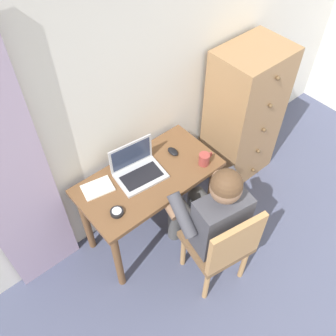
# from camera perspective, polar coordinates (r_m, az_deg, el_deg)

# --- Properties ---
(wall_back) EXTENTS (4.80, 0.05, 2.50)m
(wall_back) POSITION_cam_1_polar(r_m,az_deg,el_deg) (2.75, -0.53, 14.44)
(wall_back) COLOR silver
(wall_back) RESTS_ON ground_plane
(curtain_panel) EXTENTS (0.49, 0.03, 2.15)m
(curtain_panel) POSITION_cam_1_polar(r_m,az_deg,el_deg) (2.41, -22.99, -2.04)
(curtain_panel) COLOR #B29EBC
(curtain_panel) RESTS_ON ground_plane
(desk) EXTENTS (1.05, 0.54, 0.75)m
(desk) POSITION_cam_1_polar(r_m,az_deg,el_deg) (2.79, -2.90, -2.96)
(desk) COLOR brown
(desk) RESTS_ON ground_plane
(dresser) EXTENTS (0.59, 0.47, 1.30)m
(dresser) POSITION_cam_1_polar(r_m,az_deg,el_deg) (3.35, 11.48, 7.81)
(dresser) COLOR #9E754C
(dresser) RESTS_ON ground_plane
(chair) EXTENTS (0.48, 0.47, 0.88)m
(chair) POSITION_cam_1_polar(r_m,az_deg,el_deg) (2.68, 8.36, -11.61)
(chair) COLOR brown
(chair) RESTS_ON ground_plane
(person_seated) EXTENTS (0.60, 0.63, 1.20)m
(person_seated) POSITION_cam_1_polar(r_m,az_deg,el_deg) (2.60, 6.39, -6.68)
(person_seated) COLOR #4C4C4C
(person_seated) RESTS_ON ground_plane
(laptop) EXTENTS (0.37, 0.29, 0.24)m
(laptop) POSITION_cam_1_polar(r_m,az_deg,el_deg) (2.67, -4.70, -0.08)
(laptop) COLOR #B7BABF
(laptop) RESTS_ON desk
(computer_mouse) EXTENTS (0.06, 0.10, 0.03)m
(computer_mouse) POSITION_cam_1_polar(r_m,az_deg,el_deg) (2.82, 0.76, 2.53)
(computer_mouse) COLOR black
(computer_mouse) RESTS_ON desk
(desk_clock) EXTENTS (0.09, 0.09, 0.03)m
(desk_clock) POSITION_cam_1_polar(r_m,az_deg,el_deg) (2.50, -7.83, -6.71)
(desk_clock) COLOR black
(desk_clock) RESTS_ON desk
(notebook_pad) EXTENTS (0.24, 0.19, 0.01)m
(notebook_pad) POSITION_cam_1_polar(r_m,az_deg,el_deg) (2.65, -10.73, -3.04)
(notebook_pad) COLOR silver
(notebook_pad) RESTS_ON desk
(coffee_mug) EXTENTS (0.12, 0.08, 0.09)m
(coffee_mug) POSITION_cam_1_polar(r_m,az_deg,el_deg) (2.74, 5.59, 1.39)
(coffee_mug) COLOR #9E3D38
(coffee_mug) RESTS_ON desk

